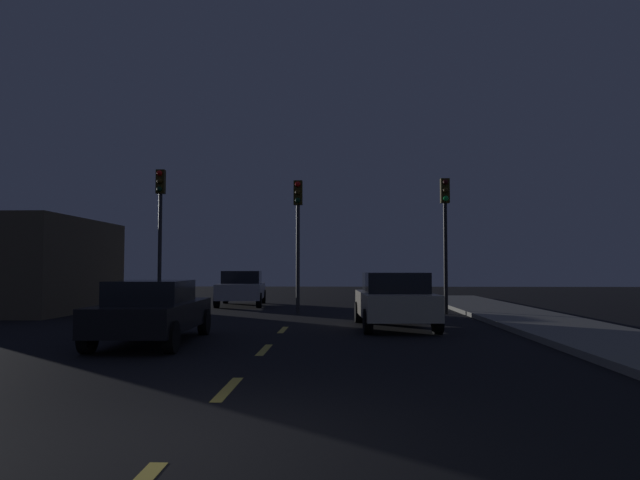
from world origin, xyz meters
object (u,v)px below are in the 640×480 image
at_px(traffic_signal_right, 445,219).
at_px(traffic_signal_left, 160,213).
at_px(car_stopped_ahead, 394,300).
at_px(car_oncoming_far, 242,288).
at_px(traffic_signal_center, 298,220).
at_px(car_adjacent_lane, 153,311).

bearing_deg(traffic_signal_right, traffic_signal_left, 180.00).
xyz_separation_m(car_stopped_ahead, car_oncoming_far, (-5.96, 9.48, 0.00)).
bearing_deg(traffic_signal_center, traffic_signal_left, 179.99).
distance_m(traffic_signal_left, car_stopped_ahead, 10.00).
xyz_separation_m(traffic_signal_left, traffic_signal_center, (5.15, -0.00, -0.28)).
bearing_deg(car_stopped_ahead, car_oncoming_far, 122.14).
height_order(traffic_signal_left, car_adjacent_lane, traffic_signal_left).
distance_m(traffic_signal_left, car_oncoming_far, 5.92).
relative_size(traffic_signal_left, car_adjacent_lane, 1.21).
relative_size(traffic_signal_left, traffic_signal_center, 1.09).
distance_m(traffic_signal_left, traffic_signal_center, 5.16).
distance_m(traffic_signal_left, traffic_signal_right, 10.56).
distance_m(traffic_signal_center, car_oncoming_far, 6.06).
height_order(traffic_signal_left, car_oncoming_far, traffic_signal_left).
bearing_deg(car_adjacent_lane, car_stopped_ahead, 31.08).
bearing_deg(car_stopped_ahead, car_adjacent_lane, -148.92).
xyz_separation_m(traffic_signal_center, car_stopped_ahead, (3.07, -4.86, -2.66)).
distance_m(car_stopped_ahead, car_adjacent_lane, 6.66).
bearing_deg(car_adjacent_lane, traffic_signal_left, 106.90).
relative_size(traffic_signal_center, traffic_signal_right, 0.99).
bearing_deg(car_adjacent_lane, traffic_signal_right, 45.94).
xyz_separation_m(traffic_signal_left, car_oncoming_far, (2.27, 4.62, -2.94)).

